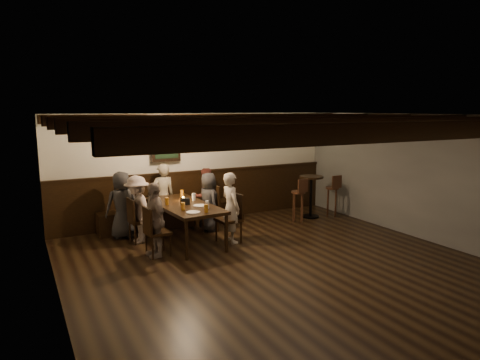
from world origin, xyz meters
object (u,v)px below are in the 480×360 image
person_left_near (137,209)px  person_left_far (155,220)px  chair_right_near (207,217)px  person_bench_left (122,205)px  chair_left_far (157,241)px  person_right_near (209,202)px  bar_stool_left (298,206)px  bar_stool_right (332,201)px  person_bench_right (205,197)px  dining_table (184,207)px  chair_left_near (140,229)px  person_bench_centre (163,197)px  person_right_far (231,208)px  high_top_table (311,190)px  chair_right_far (229,228)px

person_left_near → person_left_far: 0.90m
chair_right_near → person_bench_left: bearing=74.5°
person_bench_left → person_left_near: person_bench_left is taller
chair_left_far → person_right_near: person_right_near is taller
bar_stool_left → bar_stool_right: bearing=-2.7°
chair_left_far → person_bench_right: size_ratio=0.69×
person_left_far → person_right_near: size_ratio=1.06×
person_bench_right → person_left_near: person_left_near is taller
dining_table → chair_left_near: chair_left_near is taller
chair_left_far → person_left_near: person_left_near is taller
person_bench_centre → bar_stool_right: person_bench_centre is taller
chair_left_far → person_left_far: 0.38m
person_right_far → high_top_table: (2.48, 0.81, -0.03)m
chair_left_far → bar_stool_left: 3.52m
person_right_far → person_right_near: bearing=0.0°
person_bench_right → person_right_near: size_ratio=1.02×
person_bench_right → person_left_far: bearing=39.3°
person_bench_left → bar_stool_left: 3.78m
person_bench_left → person_right_far: bearing=140.7°
chair_left_near → person_right_far: person_right_far is taller
person_right_near → bar_stool_left: 2.08m
chair_left_far → person_bench_right: (1.52, 1.46, 0.36)m
person_bench_left → person_bench_right: person_bench_left is taller
chair_right_near → chair_right_far: bearing=180.0°
person_bench_left → bar_stool_left: person_bench_left is taller
dining_table → chair_right_far: (0.75, -0.40, -0.39)m
person_left_near → bar_stool_left: size_ratio=1.29×
chair_left_near → bar_stool_left: 3.51m
chair_right_far → high_top_table: (2.51, 0.81, 0.36)m
chair_right_far → person_left_near: person_left_near is taller
chair_left_near → bar_stool_left: bar_stool_left is taller
person_left_far → high_top_table: size_ratio=1.32×
chair_right_near → person_right_near: size_ratio=0.78×
person_left_far → person_right_near: person_left_far is taller
dining_table → chair_right_far: 0.94m
chair_left_far → bar_stool_left: bearing=97.6°
person_bench_right → chair_left_far: bearing=39.8°
chair_left_near → high_top_table: bearing=86.2°
person_bench_centre → high_top_table: 3.39m
person_bench_left → bar_stool_left: (3.72, -0.63, -0.29)m
person_bench_centre → person_right_far: (0.85, -1.44, -0.03)m
bar_stool_right → person_bench_left: bearing=172.2°
dining_table → bar_stool_right: bar_stool_right is taller
chair_left_near → person_right_near: bearing=90.0°
person_bench_left → bar_stool_right: person_bench_left is taller
chair_right_near → bar_stool_right: (3.07, -0.24, 0.08)m
bar_stool_right → person_bench_centre: bearing=167.5°
person_left_far → person_right_near: bearing=121.0°
chair_right_far → person_right_near: size_ratio=0.76×
chair_left_far → chair_right_near: 1.70m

